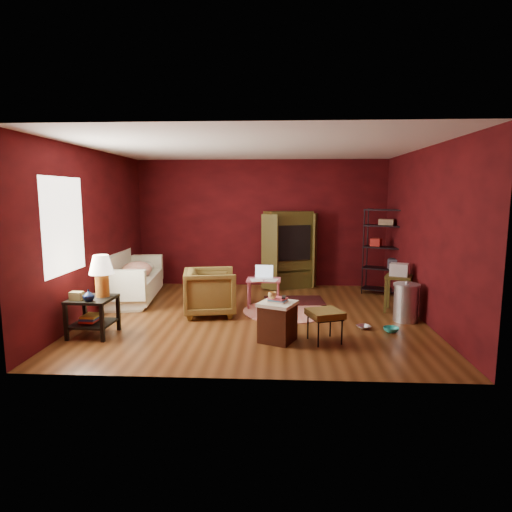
# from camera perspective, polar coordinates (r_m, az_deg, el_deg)

# --- Properties ---
(room) EXTENTS (5.54, 5.04, 2.84)m
(room) POSITION_cam_1_polar(r_m,az_deg,el_deg) (7.06, -0.42, 2.99)
(room) COLOR brown
(room) RESTS_ON ground
(sofa) EXTENTS (0.86, 1.93, 0.73)m
(sofa) POSITION_cam_1_polar(r_m,az_deg,el_deg) (8.67, -16.39, -3.29)
(sofa) COLOR white
(sofa) RESTS_ON ground
(armchair) EXTENTS (0.93, 0.97, 0.87)m
(armchair) POSITION_cam_1_polar(r_m,az_deg,el_deg) (7.36, -6.13, -4.48)
(armchair) COLOR black
(armchair) RESTS_ON ground
(pet_bowl_steel) EXTENTS (0.21, 0.13, 0.21)m
(pet_bowl_steel) POSITION_cam_1_polar(r_m,az_deg,el_deg) (6.84, 14.16, -8.55)
(pet_bowl_steel) COLOR silver
(pet_bowl_steel) RESTS_ON ground
(pet_bowl_turquoise) EXTENTS (0.24, 0.11, 0.23)m
(pet_bowl_turquoise) POSITION_cam_1_polar(r_m,az_deg,el_deg) (6.80, 17.60, -8.71)
(pet_bowl_turquoise) COLOR #25AEA7
(pet_bowl_turquoise) RESTS_ON ground
(vase) EXTENTS (0.17, 0.17, 0.16)m
(vase) POSITION_cam_1_polar(r_m,az_deg,el_deg) (6.46, -21.41, -4.92)
(vase) COLOR #0B1839
(vase) RESTS_ON side_table
(mug) EXTENTS (0.13, 0.10, 0.12)m
(mug) POSITION_cam_1_polar(r_m,az_deg,el_deg) (5.90, 2.19, -5.15)
(mug) COLOR #EDCE74
(mug) RESTS_ON hamper
(side_table) EXTENTS (0.62, 0.62, 1.18)m
(side_table) POSITION_cam_1_polar(r_m,az_deg,el_deg) (6.65, -20.43, -3.95)
(side_table) COLOR black
(side_table) RESTS_ON ground
(sofa_cushions) EXTENTS (1.03, 2.09, 0.84)m
(sofa_cushions) POSITION_cam_1_polar(r_m,az_deg,el_deg) (8.66, -16.26, -2.98)
(sofa_cushions) COLOR white
(sofa_cushions) RESTS_ON sofa
(hamper) EXTENTS (0.61, 0.61, 0.65)m
(hamper) POSITION_cam_1_polar(r_m,az_deg,el_deg) (6.06, 2.90, -8.63)
(hamper) COLOR #471F10
(hamper) RESTS_ON ground
(footstool) EXTENTS (0.56, 0.56, 0.45)m
(footstool) POSITION_cam_1_polar(r_m,az_deg,el_deg) (6.08, 9.17, -7.73)
(footstool) COLOR black
(footstool) RESTS_ON ground
(rug_round) EXTENTS (1.64, 1.64, 0.01)m
(rug_round) POSITION_cam_1_polar(r_m,az_deg,el_deg) (7.62, 4.01, -7.33)
(rug_round) COLOR beige
(rug_round) RESTS_ON ground
(rug_oriental) EXTENTS (1.18, 0.83, 0.01)m
(rug_oriental) POSITION_cam_1_polar(r_m,az_deg,el_deg) (8.33, 5.09, -5.92)
(rug_oriental) COLOR #491314
(rug_oriental) RESTS_ON ground
(laptop_desk) EXTENTS (0.62, 0.49, 0.76)m
(laptop_desk) POSITION_cam_1_polar(r_m,az_deg,el_deg) (7.78, 1.04, -3.49)
(laptop_desk) COLOR #CB5C6F
(laptop_desk) RESTS_ON ground
(tv_armoire) EXTENTS (1.22, 0.99, 1.68)m
(tv_armoire) POSITION_cam_1_polar(r_m,az_deg,el_deg) (9.37, 4.36, 1.04)
(tv_armoire) COLOR #4D4116
(tv_armoire) RESTS_ON ground
(wire_shelving) EXTENTS (0.93, 0.69, 1.75)m
(wire_shelving) POSITION_cam_1_polar(r_m,az_deg,el_deg) (9.09, 16.95, 1.03)
(wire_shelving) COLOR black
(wire_shelving) RESTS_ON ground
(small_stand) EXTENTS (0.56, 0.56, 0.86)m
(small_stand) POSITION_cam_1_polar(r_m,az_deg,el_deg) (7.85, 18.50, -2.52)
(small_stand) COLOR #4D4116
(small_stand) RESTS_ON ground
(trash_can) EXTENTS (0.53, 0.53, 0.67)m
(trash_can) POSITION_cam_1_polar(r_m,az_deg,el_deg) (7.38, 19.37, -5.83)
(trash_can) COLOR silver
(trash_can) RESTS_ON ground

